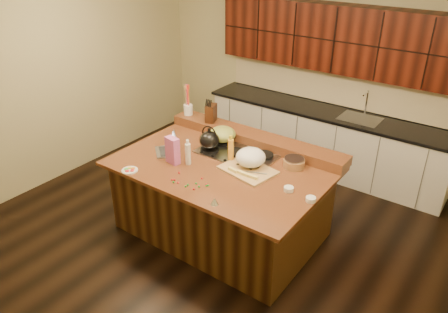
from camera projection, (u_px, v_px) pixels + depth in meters
The scene contains 35 objects.
room at pixel (221, 130), 4.73m from camera, with size 5.52×5.02×2.72m.
island at pixel (222, 198), 5.14m from camera, with size 2.40×1.60×0.92m.
back_ledge at pixel (255, 138), 5.41m from camera, with size 2.40×0.30×0.12m, color black.
cooktop at pixel (236, 153), 5.14m from camera, with size 0.92×0.52×0.05m.
back_counter at pixel (328, 107), 6.34m from camera, with size 3.70×0.66×2.40m.
kettle at pixel (209, 140), 5.14m from camera, with size 0.24×0.24×0.22m, color black.
green_bowl at pixel (222, 134), 5.33m from camera, with size 0.33×0.33×0.18m, color olive.
laptop at pixel (169, 147), 5.18m from camera, with size 0.39×0.39×0.22m.
oil_bottle at pixel (231, 150), 4.94m from camera, with size 0.07×0.07×0.27m, color gold.
vinegar_bottle at pixel (188, 154), 4.88m from camera, with size 0.06×0.06×0.25m, color silver.
wooden_tray at pixel (250, 160), 4.80m from camera, with size 0.64×0.51×0.23m.
ramekin_a at pixel (311, 199), 4.26m from camera, with size 0.10×0.10×0.04m, color white.
ramekin_b at pixel (289, 189), 4.43m from camera, with size 0.10×0.10×0.04m, color white.
ramekin_c at pixel (294, 168), 4.82m from camera, with size 0.10×0.10×0.04m, color white.
strainer_bowl at pixel (294, 163), 4.86m from camera, with size 0.24×0.24×0.09m, color #996B3F.
kitchen_timer at pixel (214, 201), 4.21m from camera, with size 0.08×0.08×0.07m, color silver.
pink_bag at pixel (173, 150), 4.90m from camera, with size 0.17×0.09×0.31m, color #BE59A0.
candy_plate at pixel (130, 170), 4.80m from camera, with size 0.18×0.18×0.01m, color white.
package_box at pixel (173, 145), 5.20m from camera, with size 0.11×0.08×0.15m, color gold.
utensil_crock at pixel (188, 110), 5.90m from camera, with size 0.12×0.12×0.14m, color white.
knife_block at pixel (211, 113), 5.68m from camera, with size 0.11×0.19×0.23m, color black.
gumdrop_0 at pixel (179, 173), 4.75m from camera, with size 0.02×0.02×0.02m, color red.
gumdrop_1 at pixel (188, 185), 4.52m from camera, with size 0.02×0.02×0.02m, color #198C26.
gumdrop_2 at pixel (175, 180), 4.61m from camera, with size 0.02×0.02×0.02m, color red.
gumdrop_3 at pixel (186, 186), 4.50m from camera, with size 0.02×0.02×0.02m, color #198C26.
gumdrop_4 at pixel (194, 189), 4.45m from camera, with size 0.02×0.02×0.02m, color red.
gumdrop_5 at pixel (208, 185), 4.51m from camera, with size 0.02×0.02×0.02m, color #198C26.
gumdrop_6 at pixel (172, 180), 4.61m from camera, with size 0.02×0.02×0.02m, color red.
gumdrop_7 at pixel (196, 183), 4.55m from camera, with size 0.02×0.02×0.02m, color #198C26.
gumdrop_8 at pixel (178, 183), 4.56m from camera, with size 0.02×0.02×0.02m, color red.
gumdrop_9 at pixel (173, 182), 4.57m from camera, with size 0.02×0.02×0.02m, color #198C26.
gumdrop_10 at pixel (206, 184), 4.53m from camera, with size 0.02×0.02×0.02m, color red.
gumdrop_11 at pixel (199, 187), 4.49m from camera, with size 0.02×0.02×0.02m, color #198C26.
gumdrop_12 at pixel (202, 178), 4.64m from camera, with size 0.02×0.02×0.02m, color red.
gumdrop_13 at pixel (206, 186), 4.51m from camera, with size 0.02×0.02×0.02m, color #198C26.
Camera 1 is at (2.56, -3.48, 3.29)m, focal length 35.00 mm.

